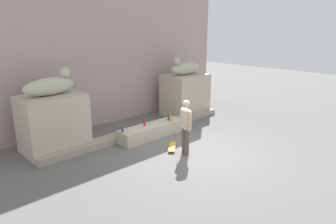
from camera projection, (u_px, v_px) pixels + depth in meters
ground_plane at (193, 152)px, 9.27m from camera, size 40.00×40.00×0.00m
facade_wall at (105, 46)px, 11.67m from camera, size 11.61×0.60×5.98m
pedestal_left at (53, 123)px, 9.24m from camera, size 1.83×1.35×1.75m
pedestal_right at (185, 95)px, 13.14m from camera, size 1.83×1.35×1.75m
statue_reclining_left at (50, 85)px, 8.95m from camera, size 1.66×0.75×0.78m
statue_reclining_right at (185, 68)px, 12.80m from camera, size 1.60×0.57×0.78m
ledge_block at (152, 131)px, 10.54m from camera, size 2.57×0.66×0.44m
skater at (186, 125)px, 8.93m from camera, size 0.32×0.51×1.67m
skateboard at (172, 147)px, 9.53m from camera, size 0.73×0.68×0.08m
bottle_red at (145, 123)px, 10.35m from camera, size 0.08×0.08×0.27m
bottle_blue at (122, 129)px, 9.72m from camera, size 0.08×0.08×0.26m
bottle_orange at (171, 119)px, 10.83m from camera, size 0.07×0.07×0.25m
bottle_brown at (168, 117)px, 10.93m from camera, size 0.06×0.06×0.27m
stair_step at (143, 130)px, 10.91m from camera, size 7.71×0.50×0.22m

